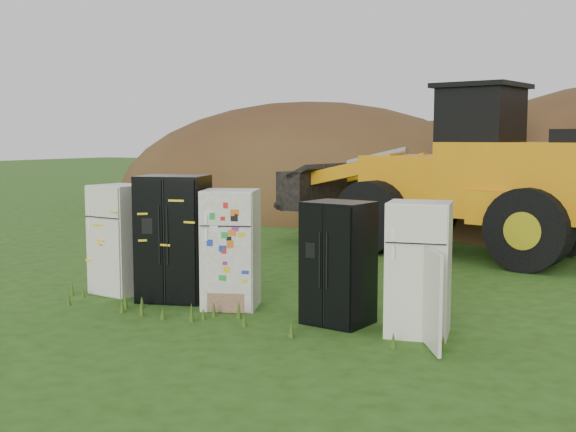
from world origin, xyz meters
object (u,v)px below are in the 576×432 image
(fridge_black_side, at_px, (174,238))
(wheel_loader, at_px, (440,169))
(fridge_black_right, at_px, (338,263))
(fridge_open_door, at_px, (419,269))
(fridge_sticker, at_px, (231,249))
(fridge_leftmost, at_px, (121,239))

(fridge_black_side, relative_size, wheel_loader, 0.26)
(fridge_black_right, relative_size, wheel_loader, 0.22)
(fridge_black_side, xyz_separation_m, fridge_open_door, (3.94, -0.04, -0.11))
(fridge_sticker, xyz_separation_m, wheel_loader, (1.00, 6.70, 0.94))
(fridge_black_side, relative_size, fridge_black_right, 1.16)
(fridge_sticker, height_order, wheel_loader, wheel_loader)
(fridge_leftmost, height_order, wheel_loader, wheel_loader)
(fridge_black_right, height_order, wheel_loader, wheel_loader)
(fridge_black_side, height_order, fridge_black_right, fridge_black_side)
(fridge_open_door, bearing_deg, fridge_sticker, 166.06)
(fridge_sticker, bearing_deg, wheel_loader, 59.12)
(fridge_black_side, xyz_separation_m, fridge_sticker, (1.04, 0.01, -0.09))
(fridge_leftmost, xyz_separation_m, fridge_open_door, (5.00, -0.03, -0.02))
(wheel_loader, bearing_deg, fridge_open_door, -65.41)
(fridge_black_side, bearing_deg, fridge_sticker, -17.17)
(fridge_sticker, xyz_separation_m, fridge_black_right, (1.78, -0.06, -0.04))
(fridge_open_door, bearing_deg, fridge_leftmost, 166.90)
(fridge_open_door, relative_size, wheel_loader, 0.23)
(fridge_leftmost, bearing_deg, fridge_sticker, 5.05)
(fridge_black_side, height_order, fridge_open_door, fridge_black_side)
(fridge_leftmost, relative_size, fridge_sticker, 1.00)
(fridge_sticker, relative_size, fridge_open_door, 1.03)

